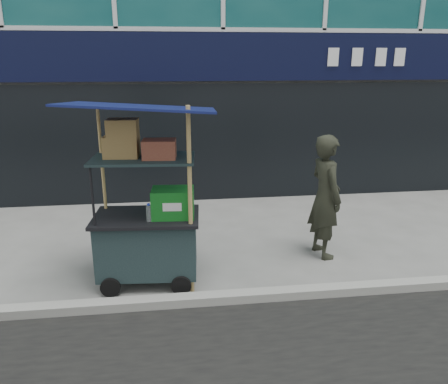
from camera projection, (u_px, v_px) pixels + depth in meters
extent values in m
plane|color=slate|center=(261.00, 291.00, 5.64)|extent=(80.00, 80.00, 0.00)
cube|color=#96978E|center=(264.00, 295.00, 5.43)|extent=(80.00, 0.18, 0.12)
cube|color=black|center=(223.00, 57.00, 8.44)|extent=(15.68, 0.06, 0.90)
cube|color=black|center=(223.00, 143.00, 8.98)|extent=(15.68, 0.04, 2.40)
cube|color=#18282A|center=(148.00, 245.00, 5.75)|extent=(1.32, 0.83, 0.74)
cylinder|color=black|center=(110.00, 288.00, 5.48)|extent=(0.26, 0.07, 0.25)
cylinder|color=black|center=(181.00, 286.00, 5.52)|extent=(0.26, 0.07, 0.25)
cube|color=black|center=(146.00, 217.00, 5.64)|extent=(1.41, 0.92, 0.04)
cylinder|color=black|center=(93.00, 198.00, 5.20)|extent=(0.03, 0.03, 0.79)
cylinder|color=black|center=(190.00, 196.00, 5.25)|extent=(0.03, 0.03, 0.79)
cylinder|color=black|center=(104.00, 183.00, 5.80)|extent=(0.03, 0.03, 0.79)
cylinder|color=black|center=(191.00, 182.00, 5.86)|extent=(0.03, 0.03, 0.79)
cube|color=#18282A|center=(143.00, 159.00, 5.41)|extent=(1.32, 0.83, 0.03)
cylinder|color=#9B8646|center=(190.00, 204.00, 5.29)|extent=(0.06, 0.06, 2.37)
cylinder|color=#9B8646|center=(105.00, 194.00, 5.85)|extent=(0.05, 0.05, 2.27)
cube|color=#0B0C40|center=(140.00, 107.00, 5.22)|extent=(1.88, 1.40, 0.21)
cube|color=#106719|center=(173.00, 203.00, 5.54)|extent=(0.55, 0.41, 0.37)
cylinder|color=silver|center=(149.00, 213.00, 5.40)|extent=(0.07, 0.07, 0.21)
cylinder|color=#1C33D2|center=(148.00, 204.00, 5.37)|extent=(0.04, 0.04, 0.02)
cube|color=olive|center=(122.00, 146.00, 5.40)|extent=(0.44, 0.35, 0.26)
cube|color=brown|center=(159.00, 149.00, 5.33)|extent=(0.42, 0.32, 0.23)
cube|color=olive|center=(122.00, 128.00, 5.32)|extent=(0.39, 0.30, 0.21)
imported|color=black|center=(325.00, 197.00, 6.44)|extent=(0.55, 0.74, 1.85)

